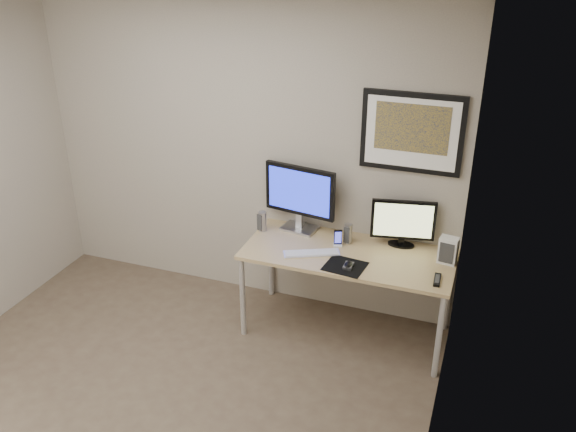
# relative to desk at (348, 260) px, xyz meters

# --- Properties ---
(floor) EXTENTS (3.60, 3.60, 0.00)m
(floor) POSITION_rel_desk_xyz_m (-1.00, -1.35, -0.66)
(floor) COLOR #4B3B2F
(floor) RESTS_ON ground
(room) EXTENTS (3.60, 3.60, 3.60)m
(room) POSITION_rel_desk_xyz_m (-1.00, -0.90, 0.98)
(room) COLOR white
(room) RESTS_ON ground
(desk) EXTENTS (1.60, 0.70, 0.73)m
(desk) POSITION_rel_desk_xyz_m (0.00, 0.00, 0.00)
(desk) COLOR #A2814E
(desk) RESTS_ON floor
(framed_art) EXTENTS (0.75, 0.04, 0.60)m
(framed_art) POSITION_rel_desk_xyz_m (0.35, 0.33, 0.96)
(framed_art) COLOR black
(framed_art) RESTS_ON room
(monitor_large) EXTENTS (0.60, 0.24, 0.55)m
(monitor_large) POSITION_rel_desk_xyz_m (-0.48, 0.24, 0.37)
(monitor_large) COLOR #A4A4A9
(monitor_large) RESTS_ON desk
(monitor_tv) EXTENTS (0.48, 0.15, 0.38)m
(monitor_tv) POSITION_rel_desk_xyz_m (0.36, 0.25, 0.27)
(monitor_tv) COLOR black
(monitor_tv) RESTS_ON desk
(speaker_left) EXTENTS (0.09, 0.09, 0.17)m
(speaker_left) POSITION_rel_desk_xyz_m (-0.76, 0.12, 0.15)
(speaker_left) COLOR #A4A4A9
(speaker_left) RESTS_ON desk
(speaker_right) EXTENTS (0.07, 0.07, 0.16)m
(speaker_right) POSITION_rel_desk_xyz_m (-0.05, 0.16, 0.15)
(speaker_right) COLOR #A4A4A9
(speaker_right) RESTS_ON desk
(phone_dock) EXTENTS (0.08, 0.08, 0.14)m
(phone_dock) POSITION_rel_desk_xyz_m (-0.11, 0.07, 0.14)
(phone_dock) COLOR black
(phone_dock) RESTS_ON desk
(keyboard) EXTENTS (0.44, 0.28, 0.01)m
(keyboard) POSITION_rel_desk_xyz_m (-0.26, -0.11, 0.07)
(keyboard) COLOR silver
(keyboard) RESTS_ON desk
(mousepad) EXTENTS (0.32, 0.29, 0.00)m
(mousepad) POSITION_rel_desk_xyz_m (0.03, -0.21, 0.07)
(mousepad) COLOR black
(mousepad) RESTS_ON desk
(mouse) EXTENTS (0.06, 0.10, 0.03)m
(mouse) POSITION_rel_desk_xyz_m (0.05, -0.22, 0.09)
(mouse) COLOR black
(mouse) RESTS_ON mousepad
(remote) EXTENTS (0.05, 0.17, 0.02)m
(remote) POSITION_rel_desk_xyz_m (0.69, -0.19, 0.08)
(remote) COLOR black
(remote) RESTS_ON desk
(fan_unit) EXTENTS (0.14, 0.11, 0.20)m
(fan_unit) POSITION_rel_desk_xyz_m (0.72, 0.10, 0.17)
(fan_unit) COLOR silver
(fan_unit) RESTS_ON desk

